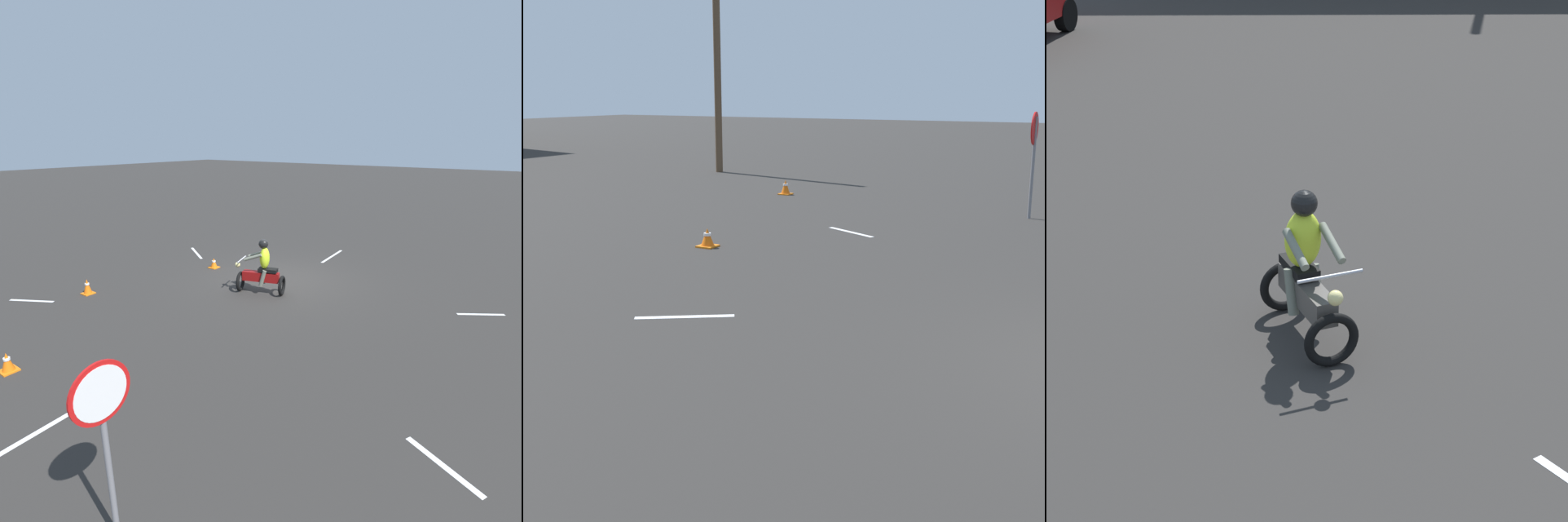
{
  "view_description": "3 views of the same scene",
  "coord_description": "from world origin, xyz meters",
  "views": [
    {
      "loc": [
        10.54,
        6.94,
        4.42
      ],
      "look_at": [
        1.32,
        0.18,
        1.0
      ],
      "focal_mm": 28.0,
      "sensor_mm": 36.0,
      "label": 1
    },
    {
      "loc": [
        -7.75,
        0.55,
        2.73
      ],
      "look_at": [
        -0.94,
        4.33,
        0.9
      ],
      "focal_mm": 50.0,
      "sensor_mm": 36.0,
      "label": 2
    },
    {
      "loc": [
        -3.32,
        -1.04,
        5.49
      ],
      "look_at": [
        -3.2,
        8.49,
        0.9
      ],
      "focal_mm": 70.0,
      "sensor_mm": 36.0,
      "label": 3
    }
  ],
  "objects": [
    {
      "name": "traffic_cone_near_right",
      "position": [
        0.3,
        -2.66,
        0.17
      ],
      "size": [
        0.32,
        0.32,
        0.36
      ],
      "color": "orange",
      "rests_on": "ground"
    },
    {
      "name": "traffic_cone_mid_left",
      "position": [
        7.77,
        -1.32,
        0.2
      ],
      "size": [
        0.32,
        0.32,
        0.41
      ],
      "color": "orange",
      "rests_on": "ground"
    },
    {
      "name": "lane_stripe_se",
      "position": [
        5.71,
        -4.74,
        0.0
      ],
      "size": [
        0.75,
        1.2,
        0.01
      ],
      "primitive_type": "cube",
      "rotation": [
        0.0,
        0.0,
        6.81
      ],
      "color": "silver",
      "rests_on": "ground"
    },
    {
      "name": "motorcycle_rider_foreground",
      "position": [
        1.31,
        0.21,
        0.73
      ],
      "size": [
        1.04,
        1.55,
        1.66
      ],
      "rotation": [
        0.0,
        0.0,
        3.47
      ],
      "color": "black",
      "rests_on": "ground"
    },
    {
      "name": "stop_sign",
      "position": [
        8.63,
        3.5,
        1.63
      ],
      "size": [
        0.7,
        0.08,
        2.3
      ],
      "color": "slate",
      "rests_on": "ground"
    },
    {
      "name": "lane_stripe_e",
      "position": [
        8.8,
        0.96,
        0.0
      ],
      "size": [
        2.17,
        0.21,
        0.01
      ],
      "primitive_type": "cube",
      "rotation": [
        0.0,
        0.0,
        1.62
      ],
      "color": "silver",
      "rests_on": "ground"
    },
    {
      "name": "lane_stripe_ne",
      "position": [
        5.25,
        6.25,
        0.0
      ],
      "size": [
        0.63,
        1.19,
        0.01
      ],
      "primitive_type": "cube",
      "rotation": [
        0.0,
        0.0,
        2.7
      ],
      "color": "silver",
      "rests_on": "ground"
    },
    {
      "name": "ground_plane",
      "position": [
        0.0,
        0.0,
        0.0
      ],
      "size": [
        120.0,
        120.0,
        0.0
      ],
      "primitive_type": "plane",
      "color": "#2D2B28"
    },
    {
      "name": "lane_stripe_sw",
      "position": [
        -0.75,
        -4.58,
        0.0
      ],
      "size": [
        1.04,
        1.54,
        0.01
      ],
      "primitive_type": "cube",
      "rotation": [
        0.0,
        0.0,
        5.71
      ],
      "color": "silver",
      "rests_on": "ground"
    },
    {
      "name": "lane_stripe_w",
      "position": [
        -3.57,
        0.09,
        0.0
      ],
      "size": [
        2.04,
        0.28,
        0.01
      ],
      "primitive_type": "cube",
      "rotation": [
        0.0,
        0.0,
        4.8
      ],
      "color": "silver",
      "rests_on": "ground"
    },
    {
      "name": "traffic_cone_mid_center",
      "position": [
        4.44,
        -3.95,
        0.22
      ],
      "size": [
        0.32,
        0.32,
        0.46
      ],
      "color": "orange",
      "rests_on": "ground"
    },
    {
      "name": "lane_stripe_nw",
      "position": [
        -0.84,
        5.8,
        0.0
      ],
      "size": [
        0.77,
        1.08,
        0.01
      ],
      "primitive_type": "cube",
      "rotation": [
        0.0,
        0.0,
        3.73
      ],
      "color": "silver",
      "rests_on": "ground"
    }
  ]
}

